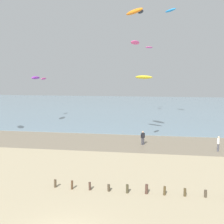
{
  "coord_description": "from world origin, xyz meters",
  "views": [
    {
      "loc": [
        4.44,
        -11.36,
        8.34
      ],
      "look_at": [
        1.05,
        11.39,
        5.18
      ],
      "focal_mm": 42.06,
      "sensor_mm": 36.0,
      "label": 1
    }
  ],
  "objects_px": {
    "person_by_waterline": "(143,137)",
    "kite_aloft_5": "(149,47)",
    "kite_aloft_8": "(36,78)",
    "kite_aloft_6": "(170,10)",
    "kite_aloft_12": "(134,12)",
    "kite_aloft_13": "(135,43)",
    "person_nearest_camera": "(218,143)",
    "kite_aloft_10": "(44,79)",
    "kite_aloft_3": "(141,12)",
    "kite_aloft_7": "(144,77)"
  },
  "relations": [
    {
      "from": "kite_aloft_7",
      "to": "kite_aloft_13",
      "type": "height_order",
      "value": "kite_aloft_13"
    },
    {
      "from": "kite_aloft_12",
      "to": "kite_aloft_13",
      "type": "distance_m",
      "value": 6.08
    },
    {
      "from": "kite_aloft_8",
      "to": "kite_aloft_10",
      "type": "xyz_separation_m",
      "value": [
        -1.29,
        6.31,
        -0.23
      ]
    },
    {
      "from": "kite_aloft_10",
      "to": "kite_aloft_5",
      "type": "bearing_deg",
      "value": 117.71
    },
    {
      "from": "kite_aloft_13",
      "to": "kite_aloft_7",
      "type": "bearing_deg",
      "value": 15.77
    },
    {
      "from": "kite_aloft_3",
      "to": "kite_aloft_8",
      "type": "xyz_separation_m",
      "value": [
        -17.0,
        -7.14,
        -11.64
      ]
    },
    {
      "from": "kite_aloft_10",
      "to": "kite_aloft_6",
      "type": "bearing_deg",
      "value": 91.81
    },
    {
      "from": "kite_aloft_5",
      "to": "kite_aloft_13",
      "type": "height_order",
      "value": "kite_aloft_5"
    },
    {
      "from": "kite_aloft_13",
      "to": "kite_aloft_5",
      "type": "bearing_deg",
      "value": 18.17
    },
    {
      "from": "kite_aloft_7",
      "to": "kite_aloft_5",
      "type": "bearing_deg",
      "value": 123.46
    },
    {
      "from": "person_nearest_camera",
      "to": "person_by_waterline",
      "type": "bearing_deg",
      "value": 169.35
    },
    {
      "from": "person_nearest_camera",
      "to": "kite_aloft_12",
      "type": "bearing_deg",
      "value": 164.46
    },
    {
      "from": "person_nearest_camera",
      "to": "kite_aloft_10",
      "type": "height_order",
      "value": "kite_aloft_10"
    },
    {
      "from": "person_by_waterline",
      "to": "kite_aloft_12",
      "type": "distance_m",
      "value": 15.13
    },
    {
      "from": "kite_aloft_10",
      "to": "kite_aloft_8",
      "type": "bearing_deg",
      "value": 13.45
    },
    {
      "from": "kite_aloft_3",
      "to": "kite_aloft_10",
      "type": "distance_m",
      "value": 21.82
    },
    {
      "from": "kite_aloft_6",
      "to": "kite_aloft_12",
      "type": "bearing_deg",
      "value": 127.27
    },
    {
      "from": "person_by_waterline",
      "to": "kite_aloft_5",
      "type": "height_order",
      "value": "kite_aloft_5"
    },
    {
      "from": "person_nearest_camera",
      "to": "kite_aloft_10",
      "type": "relative_size",
      "value": 0.84
    },
    {
      "from": "person_by_waterline",
      "to": "kite_aloft_8",
      "type": "bearing_deg",
      "value": 150.5
    },
    {
      "from": "kite_aloft_5",
      "to": "kite_aloft_8",
      "type": "xyz_separation_m",
      "value": [
        -18.53,
        -15.91,
        -6.33
      ]
    },
    {
      "from": "person_nearest_camera",
      "to": "kite_aloft_6",
      "type": "height_order",
      "value": "kite_aloft_6"
    },
    {
      "from": "kite_aloft_3",
      "to": "kite_aloft_8",
      "type": "distance_m",
      "value": 21.81
    },
    {
      "from": "kite_aloft_13",
      "to": "person_nearest_camera",
      "type": "bearing_deg",
      "value": -59.12
    },
    {
      "from": "person_by_waterline",
      "to": "kite_aloft_13",
      "type": "distance_m",
      "value": 11.41
    },
    {
      "from": "kite_aloft_3",
      "to": "kite_aloft_7",
      "type": "distance_m",
      "value": 16.8
    },
    {
      "from": "kite_aloft_5",
      "to": "kite_aloft_6",
      "type": "bearing_deg",
      "value": 74.26
    },
    {
      "from": "kite_aloft_5",
      "to": "kite_aloft_3",
      "type": "bearing_deg",
      "value": 43.68
    },
    {
      "from": "kite_aloft_3",
      "to": "kite_aloft_13",
      "type": "height_order",
      "value": "kite_aloft_3"
    },
    {
      "from": "kite_aloft_8",
      "to": "kite_aloft_13",
      "type": "relative_size",
      "value": 1.64
    },
    {
      "from": "kite_aloft_5",
      "to": "person_by_waterline",
      "type": "bearing_deg",
      "value": 52.98
    },
    {
      "from": "kite_aloft_10",
      "to": "kite_aloft_13",
      "type": "relative_size",
      "value": 1.09
    },
    {
      "from": "kite_aloft_8",
      "to": "kite_aloft_7",
      "type": "bearing_deg",
      "value": 69.15
    },
    {
      "from": "person_by_waterline",
      "to": "kite_aloft_7",
      "type": "height_order",
      "value": "kite_aloft_7"
    },
    {
      "from": "person_by_waterline",
      "to": "kite_aloft_8",
      "type": "distance_m",
      "value": 22.16
    },
    {
      "from": "kite_aloft_6",
      "to": "kite_aloft_7",
      "type": "xyz_separation_m",
      "value": [
        -4.07,
        -11.32,
        -11.38
      ]
    },
    {
      "from": "kite_aloft_6",
      "to": "kite_aloft_8",
      "type": "height_order",
      "value": "kite_aloft_6"
    },
    {
      "from": "kite_aloft_6",
      "to": "kite_aloft_7",
      "type": "height_order",
      "value": "kite_aloft_6"
    },
    {
      "from": "kite_aloft_8",
      "to": "kite_aloft_13",
      "type": "distance_m",
      "value": 22.43
    },
    {
      "from": "person_nearest_camera",
      "to": "kite_aloft_10",
      "type": "distance_m",
      "value": 34.1
    },
    {
      "from": "person_nearest_camera",
      "to": "person_by_waterline",
      "type": "relative_size",
      "value": 1.0
    },
    {
      "from": "person_by_waterline",
      "to": "kite_aloft_10",
      "type": "relative_size",
      "value": 0.84
    },
    {
      "from": "kite_aloft_3",
      "to": "kite_aloft_10",
      "type": "xyz_separation_m",
      "value": [
        -18.29,
        -0.82,
        -11.87
      ]
    },
    {
      "from": "person_nearest_camera",
      "to": "kite_aloft_10",
      "type": "xyz_separation_m",
      "value": [
        -27.97,
        18.23,
        6.91
      ]
    },
    {
      "from": "person_by_waterline",
      "to": "kite_aloft_7",
      "type": "bearing_deg",
      "value": 91.84
    },
    {
      "from": "kite_aloft_6",
      "to": "kite_aloft_10",
      "type": "height_order",
      "value": "kite_aloft_6"
    },
    {
      "from": "kite_aloft_12",
      "to": "kite_aloft_13",
      "type": "xyz_separation_m",
      "value": [
        0.43,
        -4.42,
        -4.14
      ]
    },
    {
      "from": "kite_aloft_6",
      "to": "person_by_waterline",
      "type": "bearing_deg",
      "value": 132.56
    },
    {
      "from": "kite_aloft_3",
      "to": "kite_aloft_6",
      "type": "xyz_separation_m",
      "value": [
        5.16,
        -0.85,
        -0.14
      ]
    },
    {
      "from": "person_nearest_camera",
      "to": "kite_aloft_8",
      "type": "distance_m",
      "value": 30.08
    }
  ]
}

